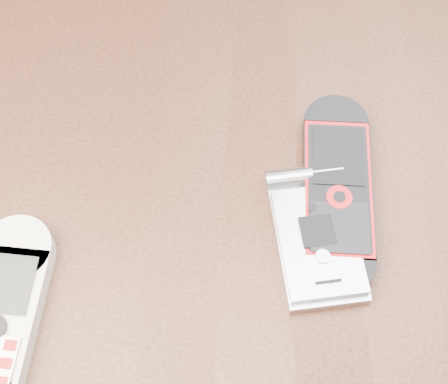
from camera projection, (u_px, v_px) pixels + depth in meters
The scene contains 4 objects.
ground at pixel (221, 380), 1.15m from camera, with size 4.00×4.00×0.00m, color #472B19.
table at pixel (219, 249), 0.58m from camera, with size 1.20×0.80×0.75m.
nokia_black_red at pixel (337, 190), 0.48m from camera, with size 0.05×0.17×0.02m, color black.
motorola_razr at pixel (317, 239), 0.46m from camera, with size 0.06×0.12×0.02m, color #B4B4B8.
Camera 1 is at (0.01, -0.22, 1.18)m, focal length 50.00 mm.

